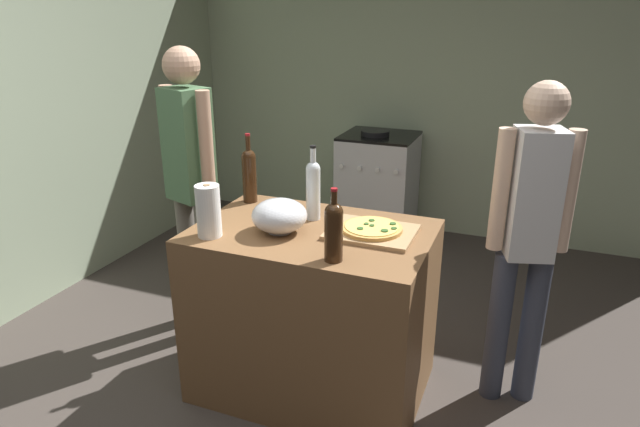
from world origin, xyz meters
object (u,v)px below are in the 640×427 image
at_px(pizza, 372,228).
at_px(person_in_red, 528,231).
at_px(wine_bottle_dark, 334,229).
at_px(wine_bottle_amber, 312,187).
at_px(paper_towel_roll, 208,211).
at_px(wine_bottle_clear, 249,173).
at_px(person_in_stripes, 190,174).
at_px(mixing_bowl, 279,216).
at_px(stove, 378,187).

height_order(pizza, person_in_red, person_in_red).
distance_m(pizza, wine_bottle_dark, 0.36).
bearing_deg(person_in_red, wine_bottle_amber, -171.57).
relative_size(wine_bottle_amber, person_in_red, 0.24).
bearing_deg(paper_towel_roll, wine_bottle_clear, 96.79).
bearing_deg(wine_bottle_dark, pizza, 78.64).
height_order(pizza, person_in_stripes, person_in_stripes).
height_order(paper_towel_roll, wine_bottle_amber, wine_bottle_amber).
bearing_deg(pizza, person_in_red, 19.35).
height_order(mixing_bowl, person_in_red, person_in_red).
distance_m(mixing_bowl, paper_towel_roll, 0.33).
xyz_separation_m(paper_towel_roll, person_in_red, (1.38, 0.54, -0.10)).
bearing_deg(paper_towel_roll, stove, 86.21).
relative_size(paper_towel_roll, person_in_stripes, 0.15).
relative_size(wine_bottle_clear, stove, 0.40).
bearing_deg(stove, paper_towel_roll, -93.79).
bearing_deg(person_in_red, paper_towel_roll, -158.72).
height_order(person_in_stripes, person_in_red, person_in_stripes).
bearing_deg(mixing_bowl, pizza, 17.78).
xyz_separation_m(wine_bottle_clear, wine_bottle_amber, (0.42, -0.12, 0.00)).
relative_size(stove, person_in_red, 0.59).
relative_size(paper_towel_roll, wine_bottle_amber, 0.66).
height_order(wine_bottle_clear, wine_bottle_amber, wine_bottle_clear).
xyz_separation_m(stove, person_in_red, (1.22, -1.78, 0.46)).
relative_size(wine_bottle_dark, person_in_red, 0.20).
distance_m(pizza, wine_bottle_clear, 0.79).
height_order(paper_towel_roll, person_in_stripes, person_in_stripes).
bearing_deg(wine_bottle_dark, wine_bottle_amber, 122.63).
distance_m(paper_towel_roll, wine_bottle_clear, 0.51).
bearing_deg(mixing_bowl, person_in_stripes, 153.31).
distance_m(pizza, person_in_stripes, 1.19).
bearing_deg(paper_towel_roll, pizza, 23.13).
bearing_deg(pizza, mixing_bowl, -162.22).
bearing_deg(mixing_bowl, wine_bottle_dark, -30.18).
xyz_separation_m(paper_towel_roll, stove, (0.15, 2.32, -0.55)).
distance_m(paper_towel_roll, person_in_stripes, 0.71).
bearing_deg(person_in_red, person_in_stripes, 179.90).
bearing_deg(person_in_red, pizza, -160.65).
relative_size(paper_towel_roll, stove, 0.26).
bearing_deg(person_in_red, wine_bottle_clear, -178.62).
bearing_deg(wine_bottle_clear, pizza, -15.22).
height_order(pizza, paper_towel_roll, paper_towel_roll).
xyz_separation_m(mixing_bowl, wine_bottle_dark, (0.35, -0.20, 0.06)).
relative_size(stove, person_in_stripes, 0.56).
xyz_separation_m(mixing_bowl, person_in_red, (1.10, 0.37, -0.05)).
height_order(mixing_bowl, paper_towel_roll, paper_towel_roll).
bearing_deg(stove, mixing_bowl, -86.62).
bearing_deg(stove, pizza, -75.04).
relative_size(wine_bottle_amber, person_in_stripes, 0.22).
relative_size(mixing_bowl, paper_towel_roll, 1.05).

